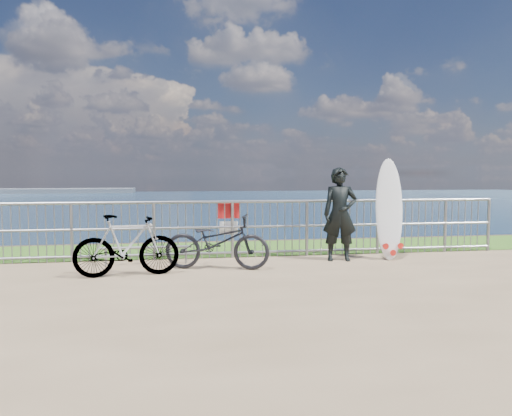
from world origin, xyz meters
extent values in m
plane|color=#33651C|center=(0.00, 2.70, 0.01)|extent=(120.00, 120.00, 0.00)
cube|color=brown|center=(0.00, 3.90, -2.50)|extent=(120.00, 0.30, 5.00)
plane|color=navy|center=(0.00, 90.00, -5.00)|extent=(260.00, 260.00, 0.00)
cube|color=#565E68|center=(-50.00, 168.00, -4.25)|extent=(70.00, 12.00, 1.50)
cylinder|color=gray|center=(0.00, 1.60, 1.10)|extent=(10.00, 0.06, 0.06)
cylinder|color=gray|center=(0.00, 1.60, 0.61)|extent=(10.00, 0.05, 0.05)
cylinder|color=gray|center=(0.00, 1.60, 0.10)|extent=(10.00, 0.05, 0.05)
cylinder|color=gray|center=(-3.50, 1.60, 0.55)|extent=(0.06, 0.06, 1.10)
cylinder|color=gray|center=(-2.00, 1.60, 0.55)|extent=(0.06, 0.06, 1.10)
cylinder|color=gray|center=(-0.50, 1.60, 0.55)|extent=(0.06, 0.06, 1.10)
cylinder|color=gray|center=(1.00, 1.60, 0.55)|extent=(0.06, 0.06, 1.10)
cylinder|color=gray|center=(2.50, 1.60, 0.55)|extent=(0.06, 0.06, 1.10)
cylinder|color=gray|center=(4.00, 1.60, 0.55)|extent=(0.06, 0.06, 1.10)
cylinder|color=gray|center=(5.00, 1.60, 0.55)|extent=(0.06, 0.06, 1.10)
cube|color=red|center=(-0.57, 1.66, 0.92)|extent=(0.42, 0.02, 0.30)
cube|color=white|center=(-0.57, 1.66, 0.92)|extent=(0.38, 0.01, 0.08)
cube|color=white|center=(-0.57, 1.66, 0.58)|extent=(0.36, 0.02, 0.26)
imported|color=black|center=(1.47, 0.96, 0.88)|extent=(0.70, 0.52, 1.76)
ellipsoid|color=white|center=(2.47, 1.00, 0.98)|extent=(0.61, 0.57, 1.96)
cone|color=red|center=(2.32, 0.88, 0.28)|extent=(0.12, 0.21, 0.12)
cone|color=red|center=(2.62, 0.88, 0.28)|extent=(0.12, 0.21, 0.12)
cone|color=red|center=(2.47, 0.88, 0.15)|extent=(0.12, 0.21, 0.12)
imported|color=black|center=(-0.90, 0.48, 0.47)|extent=(1.91, 1.07, 0.95)
imported|color=black|center=(-2.38, 0.12, 0.50)|extent=(1.71, 0.66, 1.00)
cylinder|color=gray|center=(-2.12, 1.11, 0.31)|extent=(1.62, 0.05, 0.05)
cylinder|color=gray|center=(-2.83, 1.11, 0.16)|extent=(0.04, 0.04, 0.31)
cylinder|color=gray|center=(-1.41, 1.11, 0.16)|extent=(0.04, 0.04, 0.31)
camera|label=1|loc=(-1.63, -8.03, 1.65)|focal=35.00mm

